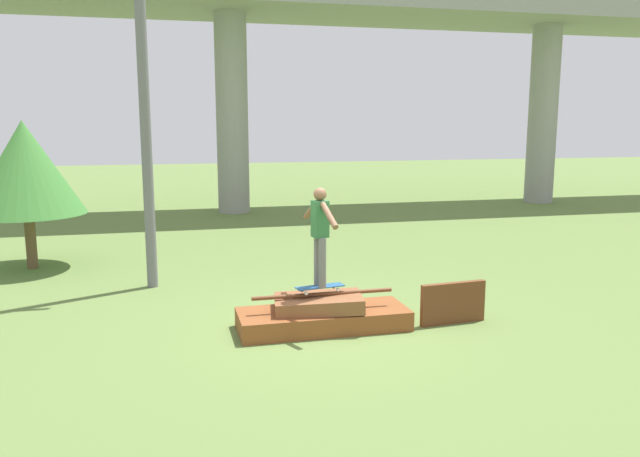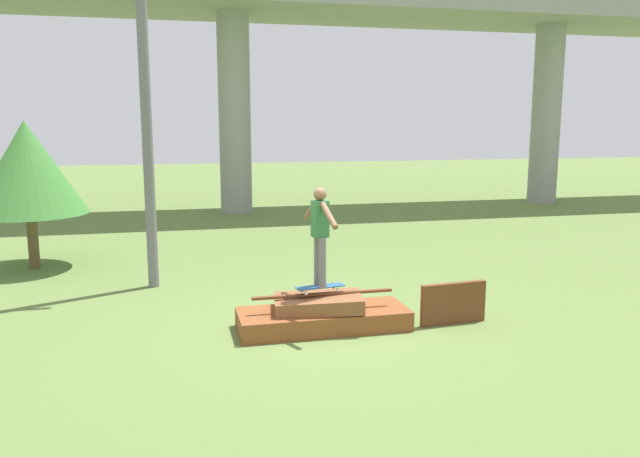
% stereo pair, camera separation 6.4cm
% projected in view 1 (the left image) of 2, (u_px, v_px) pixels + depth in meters
% --- Properties ---
extents(ground_plane, '(80.00, 80.00, 0.00)m').
position_uv_depth(ground_plane, '(323.00, 329.00, 9.62)').
color(ground_plane, olive).
extents(scrap_pile, '(2.62, 1.00, 0.58)m').
position_uv_depth(scrap_pile, '(322.00, 315.00, 9.58)').
color(scrap_pile, brown).
rests_on(scrap_pile, ground_plane).
extents(scrap_plank_loose, '(1.11, 0.20, 0.66)m').
position_uv_depth(scrap_plank_loose, '(453.00, 303.00, 9.82)').
color(scrap_plank_loose, brown).
rests_on(scrap_plank_loose, ground_plane).
extents(skateboard, '(0.78, 0.34, 0.09)m').
position_uv_depth(skateboard, '(320.00, 287.00, 9.54)').
color(skateboard, '#23517F').
rests_on(skateboard, scrap_pile).
extents(skater, '(0.28, 1.17, 1.51)m').
position_uv_depth(skater, '(320.00, 230.00, 9.39)').
color(skater, slate).
rests_on(skater, skateboard).
extents(highway_overpass, '(44.00, 4.51, 7.40)m').
position_uv_depth(highway_overpass, '(230.00, 22.00, 20.99)').
color(highway_overpass, gray).
rests_on(highway_overpass, ground_plane).
extents(utility_pole, '(1.30, 0.20, 7.45)m').
position_uv_depth(utility_pole, '(143.00, 83.00, 11.44)').
color(utility_pole, slate).
rests_on(utility_pole, ground_plane).
extents(tree_behind_left, '(2.41, 2.41, 3.19)m').
position_uv_depth(tree_behind_left, '(25.00, 168.00, 13.23)').
color(tree_behind_left, brown).
rests_on(tree_behind_left, ground_plane).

